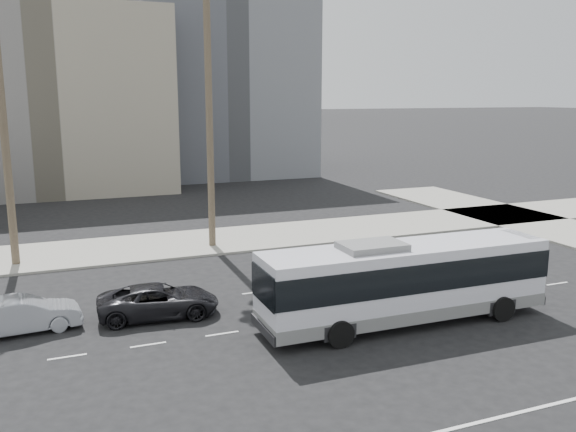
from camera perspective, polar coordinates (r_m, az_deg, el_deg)
ground at (r=27.55m, az=6.03°, el=-9.22°), size 700.00×700.00×0.00m
sidewalk_north at (r=41.26m, az=-4.06°, el=-2.09°), size 120.00×7.00×0.15m
midrise_beige_west at (r=67.73m, az=-22.06°, el=10.00°), size 24.00×18.00×18.00m
midrise_gray_center at (r=77.49m, az=-6.95°, el=13.77°), size 20.00×20.00×26.00m
civic_tower at (r=274.47m, az=-20.54°, el=16.79°), size 42.00×42.00×129.00m
highrise_right at (r=260.36m, az=-9.50°, el=16.82°), size 26.00×26.00×70.00m
highrise_far at (r=295.14m, az=-5.87°, el=15.27°), size 22.00×22.00×60.00m
city_bus at (r=26.39m, az=10.98°, el=-5.87°), size 12.83×3.14×3.68m
car_a at (r=27.54m, az=-12.09°, el=-7.81°), size 2.90×5.45×1.46m
car_b at (r=27.51m, az=-23.66°, el=-8.52°), size 1.95×4.66×1.50m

